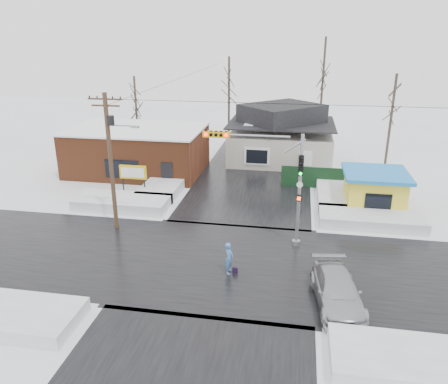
% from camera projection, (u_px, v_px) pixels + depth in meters
% --- Properties ---
extents(ground, '(120.00, 120.00, 0.00)m').
position_uv_depth(ground, '(224.00, 263.00, 25.00)').
color(ground, white).
rests_on(ground, ground).
extents(road_ns, '(10.00, 120.00, 0.02)m').
position_uv_depth(road_ns, '(224.00, 263.00, 24.99)').
color(road_ns, black).
rests_on(road_ns, ground).
extents(road_ew, '(120.00, 10.00, 0.02)m').
position_uv_depth(road_ew, '(224.00, 263.00, 24.99)').
color(road_ew, black).
rests_on(road_ew, ground).
extents(snowbank_nw, '(7.00, 3.00, 0.80)m').
position_uv_depth(snowbank_nw, '(122.00, 202.00, 32.78)').
color(snowbank_nw, white).
rests_on(snowbank_nw, ground).
extents(snowbank_ne, '(7.00, 3.00, 0.80)m').
position_uv_depth(snowbank_ne, '(371.00, 219.00, 29.88)').
color(snowbank_ne, white).
rests_on(snowbank_ne, ground).
extents(snowbank_sw, '(7.00, 3.00, 0.70)m').
position_uv_depth(snowbank_sw, '(4.00, 315.00, 19.85)').
color(snowbank_sw, white).
rests_on(snowbank_sw, ground).
extents(snowbank_se, '(7.00, 3.00, 0.70)m').
position_uv_depth(snowbank_se, '(422.00, 363.00, 16.96)').
color(snowbank_se, white).
rests_on(snowbank_se, ground).
extents(snowbank_nside_w, '(3.00, 8.00, 0.80)m').
position_uv_depth(snowbank_nside_w, '(167.00, 183.00, 37.08)').
color(snowbank_nside_w, white).
rests_on(snowbank_nside_w, ground).
extents(snowbank_nside_e, '(3.00, 8.00, 0.80)m').
position_uv_depth(snowbank_nside_e, '(336.00, 192.00, 34.83)').
color(snowbank_nside_e, white).
rests_on(snowbank_nside_e, ground).
extents(traffic_signal, '(6.05, 0.68, 7.00)m').
position_uv_depth(traffic_signal, '(273.00, 174.00, 25.78)').
color(traffic_signal, gray).
rests_on(traffic_signal, ground).
extents(utility_pole, '(3.15, 0.44, 9.00)m').
position_uv_depth(utility_pole, '(111.00, 155.00, 27.74)').
color(utility_pole, '#382619').
rests_on(utility_pole, ground).
extents(brick_building, '(12.20, 8.20, 4.12)m').
position_uv_depth(brick_building, '(138.00, 150.00, 40.84)').
color(brick_building, brown).
rests_on(brick_building, ground).
extents(marquee_sign, '(2.20, 0.21, 2.55)m').
position_uv_depth(marquee_sign, '(133.00, 173.00, 34.56)').
color(marquee_sign, black).
rests_on(marquee_sign, ground).
extents(house, '(10.40, 8.40, 5.76)m').
position_uv_depth(house, '(281.00, 135.00, 44.11)').
color(house, '#BBB7A9').
rests_on(house, ground).
extents(kiosk, '(4.60, 4.60, 2.88)m').
position_uv_depth(kiosk, '(374.00, 190.00, 32.20)').
color(kiosk, yellow).
rests_on(kiosk, ground).
extents(fence, '(8.00, 0.12, 1.80)m').
position_uv_depth(fence, '(329.00, 178.00, 36.58)').
color(fence, black).
rests_on(fence, ground).
extents(tree_far_left, '(3.00, 3.00, 10.00)m').
position_uv_depth(tree_far_left, '(229.00, 76.00, 46.93)').
color(tree_far_left, '#332821').
rests_on(tree_far_left, ground).
extents(tree_far_mid, '(3.00, 3.00, 12.00)m').
position_uv_depth(tree_far_mid, '(324.00, 61.00, 46.63)').
color(tree_far_mid, '#332821').
rests_on(tree_far_mid, ground).
extents(tree_far_right, '(3.00, 3.00, 9.00)m').
position_uv_depth(tree_far_right, '(394.00, 95.00, 39.09)').
color(tree_far_right, '#332821').
rests_on(tree_far_right, ground).
extents(tree_far_west, '(3.00, 3.00, 8.00)m').
position_uv_depth(tree_far_west, '(135.00, 92.00, 47.24)').
color(tree_far_west, '#332821').
rests_on(tree_far_west, ground).
extents(pedestrian, '(0.49, 0.69, 1.80)m').
position_uv_depth(pedestrian, '(229.00, 258.00, 23.65)').
color(pedestrian, '#3F71B0').
rests_on(pedestrian, ground).
extents(car, '(2.74, 5.33, 1.48)m').
position_uv_depth(car, '(337.00, 291.00, 20.97)').
color(car, '#ABAEB3').
rests_on(car, ground).
extents(shopping_bag, '(0.30, 0.17, 0.35)m').
position_uv_depth(shopping_bag, '(235.00, 271.00, 23.84)').
color(shopping_bag, black).
rests_on(shopping_bag, ground).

